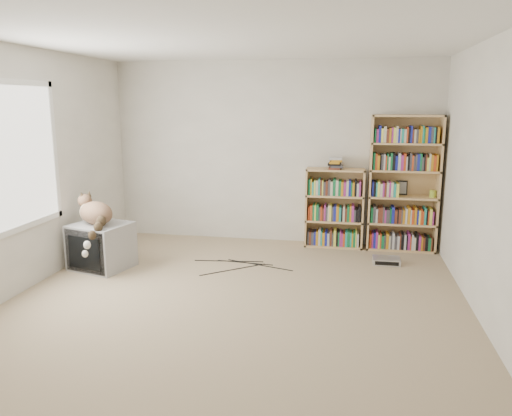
% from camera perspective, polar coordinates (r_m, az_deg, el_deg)
% --- Properties ---
extents(floor, '(4.50, 5.00, 0.01)m').
position_cam_1_polar(floor, '(4.87, -2.71, -11.39)').
color(floor, tan).
rests_on(floor, ground).
extents(wall_back, '(4.50, 0.02, 2.50)m').
position_cam_1_polar(wall_back, '(6.96, 1.97, 6.33)').
color(wall_back, silver).
rests_on(wall_back, floor).
extents(wall_front, '(4.50, 0.02, 2.50)m').
position_cam_1_polar(wall_front, '(2.23, -18.09, -6.34)').
color(wall_front, silver).
rests_on(wall_front, floor).
extents(wall_left, '(0.02, 5.00, 2.50)m').
position_cam_1_polar(wall_left, '(5.50, -26.35, 3.61)').
color(wall_left, silver).
rests_on(wall_left, floor).
extents(wall_right, '(0.02, 5.00, 2.50)m').
position_cam_1_polar(wall_right, '(4.56, 25.82, 2.20)').
color(wall_right, silver).
rests_on(wall_right, floor).
extents(ceiling, '(4.50, 5.00, 0.02)m').
position_cam_1_polar(ceiling, '(4.51, -3.03, 19.21)').
color(ceiling, white).
rests_on(ceiling, wall_back).
extents(window, '(0.02, 1.22, 1.52)m').
position_cam_1_polar(window, '(5.64, -25.18, 5.43)').
color(window, white).
rests_on(window, wall_left).
extents(crt_tv, '(0.74, 0.70, 0.54)m').
position_cam_1_polar(crt_tv, '(6.20, -17.19, -4.16)').
color(crt_tv, '#98989A').
rests_on(crt_tv, floor).
extents(cat, '(0.61, 0.78, 0.58)m').
position_cam_1_polar(cat, '(6.06, -17.94, -0.98)').
color(cat, '#342015').
rests_on(cat, crt_tv).
extents(bookcase_tall, '(0.89, 0.30, 1.78)m').
position_cam_1_polar(bookcase_tall, '(6.83, 16.48, 2.33)').
color(bookcase_tall, tan).
rests_on(bookcase_tall, floor).
extents(bookcase_short, '(0.78, 0.30, 1.07)m').
position_cam_1_polar(bookcase_short, '(6.86, 8.94, -0.29)').
color(bookcase_short, tan).
rests_on(bookcase_short, floor).
extents(book_stack, '(0.18, 0.24, 0.15)m').
position_cam_1_polar(book_stack, '(6.72, 9.10, 5.08)').
color(book_stack, '#C03E19').
rests_on(book_stack, bookcase_short).
extents(green_mug, '(0.08, 0.08, 0.09)m').
position_cam_1_polar(green_mug, '(6.87, 19.54, 1.57)').
color(green_mug, '#9FBC35').
rests_on(green_mug, bookcase_tall).
extents(framed_print, '(0.14, 0.05, 0.19)m').
position_cam_1_polar(framed_print, '(6.91, 16.32, 2.25)').
color(framed_print, black).
rests_on(framed_print, bookcase_tall).
extents(dvd_player, '(0.33, 0.24, 0.07)m').
position_cam_1_polar(dvd_player, '(6.34, 14.67, -5.84)').
color(dvd_player, silver).
rests_on(dvd_player, floor).
extents(wall_outlet, '(0.01, 0.08, 0.13)m').
position_cam_1_polar(wall_outlet, '(6.68, -19.20, -2.68)').
color(wall_outlet, silver).
rests_on(wall_outlet, wall_left).
extents(floor_cables, '(1.20, 0.70, 0.01)m').
position_cam_1_polar(floor_cables, '(6.07, 0.20, -6.53)').
color(floor_cables, black).
rests_on(floor_cables, floor).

